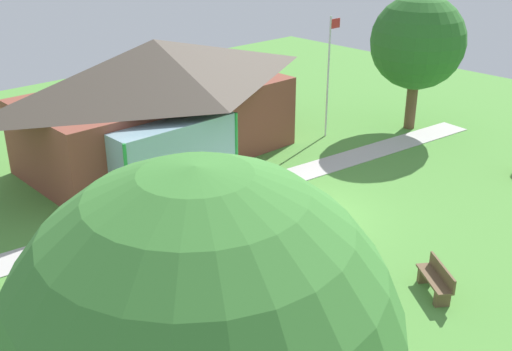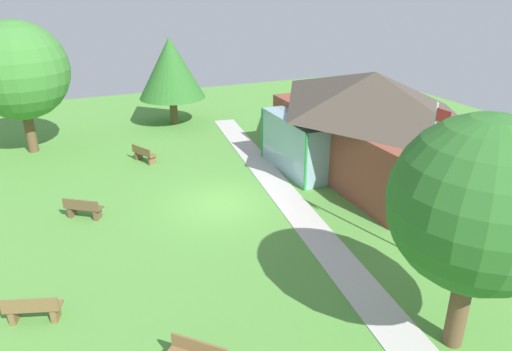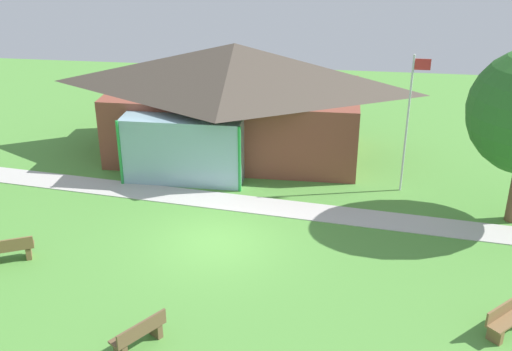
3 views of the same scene
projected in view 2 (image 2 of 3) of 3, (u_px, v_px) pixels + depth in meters
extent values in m
plane|color=#54933D|center=(223.00, 204.00, 19.59)|extent=(44.00, 44.00, 0.00)
cube|color=brown|center=(369.00, 143.00, 22.31)|extent=(10.38, 5.25, 2.93)
pyramid|color=#4C4238|center=(374.00, 93.00, 21.37)|extent=(11.38, 6.25, 1.90)
cube|color=#8CB2BF|center=(293.00, 145.00, 22.52)|extent=(4.67, 1.20, 2.63)
cylinder|color=green|center=(262.00, 133.00, 24.28)|extent=(0.12, 0.12, 2.63)
cylinder|color=green|center=(306.00, 163.00, 20.32)|extent=(0.12, 0.12, 2.63)
cube|color=#BCB7B2|center=(283.00, 193.00, 20.59)|extent=(23.59, 4.06, 0.03)
cylinder|color=silver|center=(425.00, 184.00, 14.95)|extent=(0.08, 0.08, 5.30)
cube|color=red|center=(443.00, 116.00, 13.81)|extent=(0.60, 0.02, 0.40)
cube|color=brown|center=(199.00, 347.00, 11.09)|extent=(1.11, 1.10, 0.36)
cube|color=brown|center=(33.00, 307.00, 12.77)|extent=(0.89, 1.56, 0.06)
cube|color=brown|center=(14.00, 315.00, 12.83)|extent=(0.43, 0.28, 0.39)
cube|color=brown|center=(56.00, 313.00, 12.91)|extent=(0.43, 0.28, 0.39)
cube|color=brown|center=(29.00, 305.00, 12.52)|extent=(0.53, 1.44, 0.36)
cube|color=brown|center=(84.00, 207.00, 18.32)|extent=(1.22, 1.48, 0.06)
cube|color=brown|center=(72.00, 212.00, 18.52)|extent=(0.42, 0.36, 0.39)
cube|color=brown|center=(98.00, 214.00, 18.31)|extent=(0.42, 0.36, 0.39)
cube|color=brown|center=(80.00, 204.00, 18.07)|extent=(0.91, 1.26, 0.36)
cube|color=brown|center=(145.00, 153.00, 23.93)|extent=(1.54, 1.05, 0.06)
cube|color=brown|center=(139.00, 156.00, 24.36)|extent=(0.32, 0.43, 0.39)
cube|color=brown|center=(152.00, 161.00, 23.70)|extent=(0.32, 0.43, 0.39)
cube|color=brown|center=(141.00, 150.00, 23.72)|extent=(1.37, 0.71, 0.36)
cylinder|color=brown|center=(459.00, 304.00, 11.69)|extent=(0.49, 0.49, 2.42)
sphere|color=#2D6B28|center=(480.00, 204.00, 10.61)|extent=(4.18, 4.18, 4.18)
cylinder|color=brown|center=(30.00, 129.00, 25.06)|extent=(0.53, 0.53, 2.49)
sphere|color=#3D7F33|center=(18.00, 70.00, 23.85)|extent=(5.01, 5.01, 5.01)
cylinder|color=brown|center=(174.00, 111.00, 30.01)|extent=(0.49, 0.49, 1.73)
cone|color=#2D6B28|center=(171.00, 68.00, 28.95)|extent=(4.12, 4.12, 3.70)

